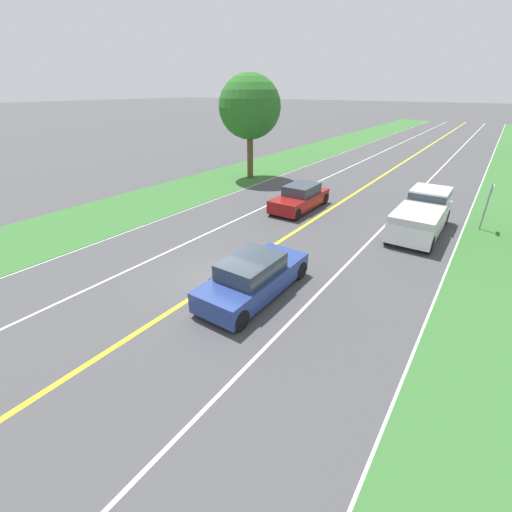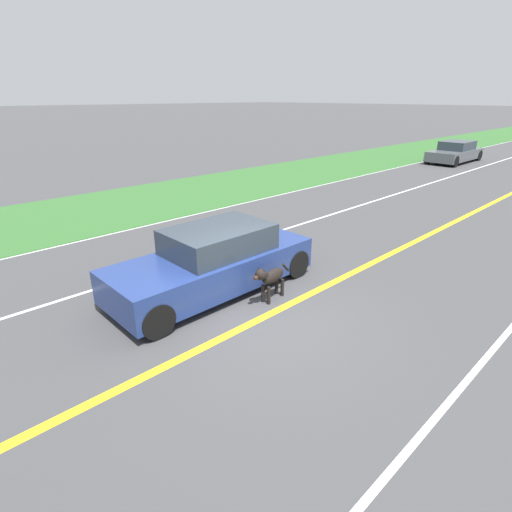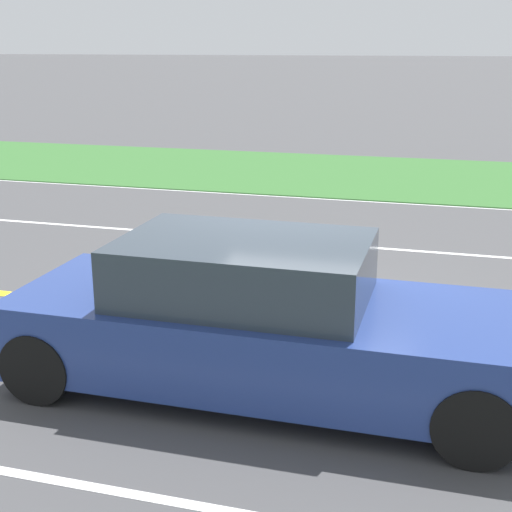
{
  "view_description": "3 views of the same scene",
  "coord_description": "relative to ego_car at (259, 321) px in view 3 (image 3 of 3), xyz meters",
  "views": [
    {
      "loc": [
        7.54,
        -8.48,
        6.55
      ],
      "look_at": [
        1.17,
        0.71,
        1.04
      ],
      "focal_mm": 24.0,
      "sensor_mm": 36.0,
      "label": 1
    },
    {
      "loc": [
        -4.86,
        4.81,
        4.07
      ],
      "look_at": [
        0.78,
        -0.56,
        0.93
      ],
      "focal_mm": 28.0,
      "sensor_mm": 36.0,
      "label": 2
    },
    {
      "loc": [
        7.53,
        1.55,
        3.12
      ],
      "look_at": [
        1.04,
        -0.29,
        1.12
      ],
      "focal_mm": 50.0,
      "sensor_mm": 36.0,
      "label": 3
    }
  ],
  "objects": [
    {
      "name": "ego_car",
      "position": [
        0.0,
        0.0,
        0.0
      ],
      "size": [
        1.82,
        4.65,
        1.44
      ],
      "color": "navy",
      "rests_on": "ground"
    },
    {
      "name": "centre_divider_line",
      "position": [
        -1.63,
        0.09,
        -0.67
      ],
      "size": [
        0.18,
        160.0,
        0.01
      ],
      "primitive_type": "cube",
      "color": "yellow",
      "rests_on": "ground"
    },
    {
      "name": "dog",
      "position": [
        -1.21,
        -0.53,
        -0.14
      ],
      "size": [
        0.34,
        1.21,
        0.86
      ],
      "rotation": [
        0.0,
        0.0,
        0.13
      ],
      "color": "black",
      "rests_on": "ground"
    },
    {
      "name": "ground_plane",
      "position": [
        -1.63,
        0.09,
        -0.67
      ],
      "size": [
        400.0,
        400.0,
        0.0
      ],
      "primitive_type": "plane",
      "color": "#424244"
    },
    {
      "name": "lane_dash_same_dir",
      "position": [
        1.87,
        0.09,
        -0.67
      ],
      "size": [
        0.1,
        160.0,
        0.01
      ],
      "primitive_type": "cube",
      "color": "white",
      "rests_on": "ground"
    },
    {
      "name": "lane_dash_oncoming",
      "position": [
        -5.13,
        0.09,
        -0.67
      ],
      "size": [
        0.1,
        160.0,
        0.01
      ],
      "primitive_type": "cube",
      "color": "white",
      "rests_on": "ground"
    },
    {
      "name": "grass_verge_left",
      "position": [
        -11.63,
        0.09,
        -0.66
      ],
      "size": [
        6.0,
        160.0,
        0.03
      ],
      "primitive_type": "cube",
      "color": "#33662D",
      "rests_on": "ground"
    },
    {
      "name": "lane_edge_line_left",
      "position": [
        -8.63,
        0.09,
        -0.67
      ],
      "size": [
        0.14,
        160.0,
        0.01
      ],
      "primitive_type": "cube",
      "color": "white",
      "rests_on": "ground"
    }
  ]
}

